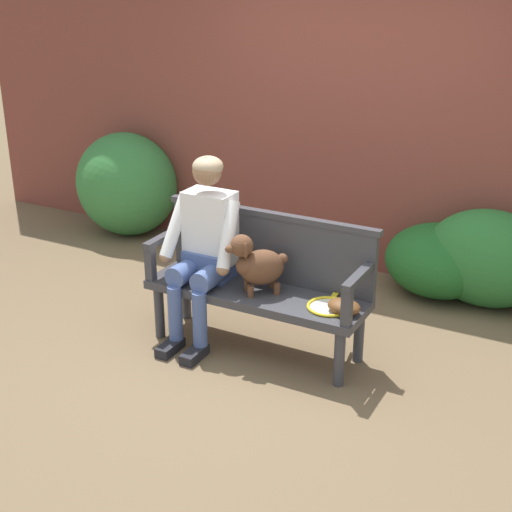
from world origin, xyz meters
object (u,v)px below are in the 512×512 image
dog_on_bench (256,264)px  tennis_racket (330,305)px  baseball_glove (344,306)px  garden_bench (256,298)px  person_seated (205,243)px

dog_on_bench → tennis_racket: bearing=4.7°
dog_on_bench → baseball_glove: size_ratio=1.93×
tennis_racket → baseball_glove: 0.13m
garden_bench → tennis_racket: size_ratio=2.66×
person_seated → dog_on_bench: (0.42, -0.03, -0.06)m
dog_on_bench → tennis_racket: (0.52, 0.04, -0.20)m
garden_bench → dog_on_bench: (0.02, -0.04, 0.28)m
baseball_glove → garden_bench: bearing=-175.9°
person_seated → dog_on_bench: 0.43m
tennis_racket → baseball_glove: bearing=-23.2°
tennis_racket → garden_bench: bearing=-179.3°
garden_bench → person_seated: (-0.40, -0.01, 0.34)m
tennis_racket → baseball_glove: baseball_glove is taller
garden_bench → baseball_glove: baseball_glove is taller
garden_bench → dog_on_bench: 0.28m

